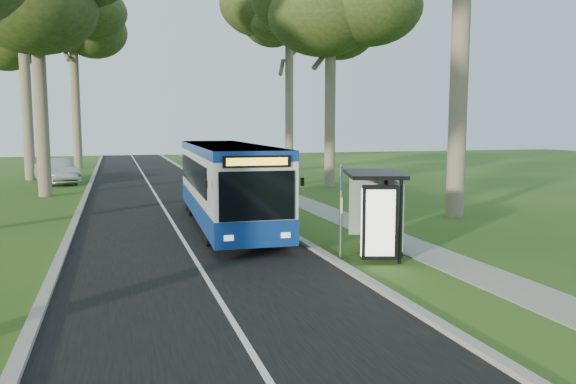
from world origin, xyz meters
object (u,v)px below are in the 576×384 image
(bus_stop_sign, at_px, (341,201))
(bus_shelter, at_px, (383,198))
(litter_bin, at_px, (395,242))
(car_white, at_px, (57,170))
(car_silver, at_px, (57,171))
(bus, at_px, (226,184))

(bus_stop_sign, height_order, bus_shelter, bus_stop_sign)
(litter_bin, distance_m, car_white, 29.25)
(bus_shelter, bearing_deg, car_silver, 130.89)
(bus_shelter, relative_size, car_silver, 0.63)
(litter_bin, height_order, car_silver, car_silver)
(bus, xyz_separation_m, litter_bin, (3.48, -6.34, -1.10))
(litter_bin, distance_m, car_silver, 26.60)
(litter_bin, bearing_deg, bus_shelter, 145.00)
(bus_stop_sign, bearing_deg, bus_shelter, 19.82)
(bus_stop_sign, distance_m, bus_shelter, 1.27)
(car_white, bearing_deg, bus_shelter, -66.40)
(bus, distance_m, car_silver, 19.41)
(car_silver, bearing_deg, car_white, 76.55)
(car_silver, bearing_deg, litter_bin, -84.82)
(bus_stop_sign, bearing_deg, litter_bin, 12.58)
(bus_shelter, xyz_separation_m, litter_bin, (0.27, -0.19, -1.21))
(bus_stop_sign, xyz_separation_m, litter_bin, (1.54, -0.16, -1.18))
(bus_shelter, relative_size, litter_bin, 3.53)
(bus, xyz_separation_m, bus_stop_sign, (1.94, -6.18, 0.08))
(bus, xyz_separation_m, bus_shelter, (3.21, -6.15, 0.11))
(bus, distance_m, bus_shelter, 6.94)
(bus, xyz_separation_m, car_silver, (-7.38, 17.93, -0.74))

